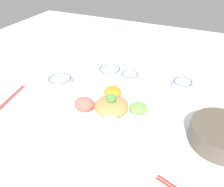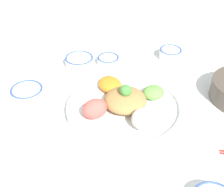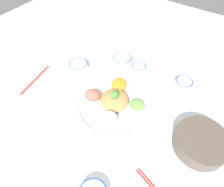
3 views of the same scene
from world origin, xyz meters
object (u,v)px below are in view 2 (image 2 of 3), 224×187
(salad_platter, at_px, (125,105))
(rice_bowl_plain, at_px, (79,61))
(sauce_bowl_red, at_px, (27,92))
(rice_bowl_blue, at_px, (170,53))
(sauce_bowl_dark, at_px, (108,60))

(salad_platter, relative_size, rice_bowl_plain, 3.42)
(sauce_bowl_red, distance_m, rice_bowl_blue, 0.59)
(sauce_bowl_dark, bearing_deg, sauce_bowl_red, -58.77)
(salad_platter, distance_m, sauce_bowl_dark, 0.29)
(sauce_bowl_red, xyz_separation_m, rice_bowl_blue, (-0.20, 0.55, 0.01))
(salad_platter, bearing_deg, sauce_bowl_dark, -174.65)
(rice_bowl_blue, height_order, rice_bowl_plain, rice_bowl_blue)
(salad_platter, xyz_separation_m, sauce_bowl_red, (-0.11, -0.32, -0.01))
(salad_platter, height_order, sauce_bowl_dark, salad_platter)
(rice_bowl_blue, bearing_deg, sauce_bowl_dark, -85.61)
(rice_bowl_plain, bearing_deg, sauce_bowl_red, -44.49)
(sauce_bowl_dark, bearing_deg, rice_bowl_blue, 94.39)
(rice_bowl_blue, xyz_separation_m, sauce_bowl_dark, (0.02, -0.26, -0.00))
(salad_platter, distance_m, rice_bowl_blue, 0.39)
(sauce_bowl_red, height_order, sauce_bowl_dark, same)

